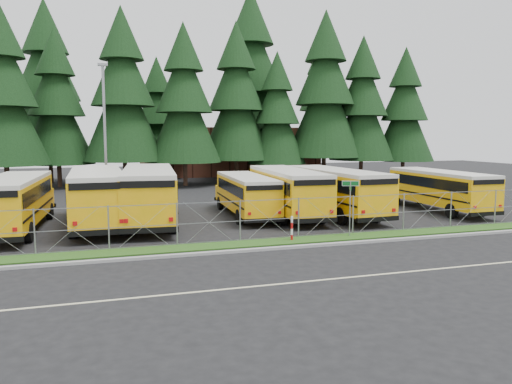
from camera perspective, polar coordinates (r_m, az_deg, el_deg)
ground at (r=26.18m, az=6.06°, el=-4.65°), size 120.00×120.00×0.00m
curb at (r=23.42m, az=9.12°, el=-5.88°), size 50.00×0.25×0.12m
grass_verge at (r=24.66m, az=7.65°, el=-5.30°), size 50.00×1.40×0.06m
road_lane_line at (r=19.32m, az=15.73°, el=-8.89°), size 50.00×0.12×0.01m
chainlink_fence at (r=25.10m, az=7.00°, el=-2.83°), size 44.00×0.10×2.00m
brick_building at (r=65.61m, az=-3.18°, el=4.72°), size 22.00×10.00×6.00m
bus_0 at (r=29.08m, az=-25.78°, el=-1.26°), size 3.19×11.18×2.90m
bus_1 at (r=29.41m, az=-17.71°, el=-0.61°), size 2.92×11.96×3.13m
bus_2 at (r=29.41m, az=-12.15°, el=-0.41°), size 4.05×12.31×3.17m
bus_4 at (r=31.12m, az=-1.23°, el=-0.44°), size 2.85×9.91×2.57m
bus_5 at (r=31.33m, az=3.39°, el=-0.06°), size 3.34×11.35×2.94m
bus_6 at (r=31.90m, az=8.71°, el=-0.01°), size 3.11×11.31×2.94m
bus_east at (r=35.50m, az=19.95°, el=0.14°), size 2.67×10.35×2.70m
street_sign at (r=25.15m, az=10.72°, el=-0.50°), size 0.80×0.53×2.81m
striped_bollard at (r=23.99m, az=4.11°, el=-4.20°), size 0.11×0.11×1.20m
light_standard at (r=37.90m, az=-16.90°, el=6.92°), size 0.70×0.35×10.14m
conifer_1 at (r=49.07m, az=-26.97°, el=9.59°), size 7.49×7.49×16.57m
conifer_2 at (r=52.26m, az=-21.83°, el=8.87°), size 6.89×6.89×15.24m
conifer_3 at (r=50.50m, az=-14.97°, el=10.40°), size 7.83×7.83×17.33m
conifer_4 at (r=50.45m, az=-8.21°, el=9.84°), size 7.27×7.27×16.07m
conifer_5 at (r=53.26m, az=-2.27°, el=10.14°), size 7.62×7.62×16.85m
conifer_6 at (r=53.27m, az=2.41°, el=8.49°), size 6.23×6.23×13.79m
conifer_7 at (r=55.22m, az=7.89°, el=10.73°), size 8.29×8.29×18.33m
conifer_8 at (r=56.56m, az=12.04°, el=9.26°), size 7.14×7.14×15.80m
conifer_9 at (r=58.83m, az=16.60°, el=8.53°), size 6.69×6.69×14.79m
conifer_10 at (r=57.62m, az=-22.74°, el=10.53°), size 8.67×8.67×19.17m
conifer_11 at (r=58.91m, az=-11.19°, el=8.26°), size 6.31×6.31×13.95m
conifer_12 at (r=59.02m, az=-0.61°, el=12.22°), size 9.87×9.87×21.83m
conifer_13 at (r=63.92m, az=7.80°, el=9.96°), size 8.10×8.10×17.91m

